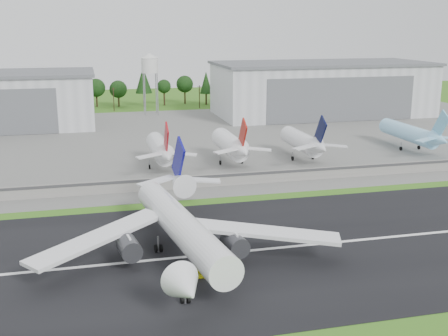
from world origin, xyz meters
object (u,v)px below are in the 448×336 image
object	(u,v)px
parked_jet_red_a	(161,150)
main_airliner	(182,234)
parked_jet_navy	(305,142)
parked_jet_skyblue	(413,134)
parked_jet_red_b	(232,145)
ground_vehicle	(197,274)

from	to	relation	value
parked_jet_red_a	main_airliner	bearing A→B (deg)	-94.39
parked_jet_navy	parked_jet_skyblue	bearing A→B (deg)	6.82
parked_jet_navy	parked_jet_red_b	bearing A→B (deg)	179.94
parked_jet_red_a	ground_vehicle	bearing A→B (deg)	-93.04
parked_jet_red_a	parked_jet_navy	xyz separation A→B (m)	(45.87, 0.00, 0.03)
parked_jet_skyblue	main_airliner	bearing A→B (deg)	-142.18
main_airliner	parked_jet_skyblue	world-z (taller)	main_airliner
parked_jet_red_a	parked_jet_navy	size ratio (longest dim) A/B	1.00
parked_jet_red_a	parked_jet_skyblue	size ratio (longest dim) A/B	0.84
ground_vehicle	main_airliner	bearing A→B (deg)	8.70
main_airliner	ground_vehicle	world-z (taller)	main_airliner
ground_vehicle	parked_jet_red_a	distance (m)	76.01
parked_jet_navy	parked_jet_skyblue	size ratio (longest dim) A/B	0.84
main_airliner	parked_jet_skyblue	bearing A→B (deg)	-150.39
main_airliner	ground_vehicle	xyz separation A→B (m)	(1.12, -8.72, -4.19)
parked_jet_red_a	parked_jet_red_b	xyz separation A→B (m)	(21.99, 0.03, 0.21)
parked_jet_red_b	parked_jet_skyblue	world-z (taller)	parked_jet_red_b
ground_vehicle	parked_jet_skyblue	size ratio (longest dim) A/B	0.12
ground_vehicle	parked_jet_skyblue	distance (m)	122.21
ground_vehicle	parked_jet_skyblue	world-z (taller)	parked_jet_skyblue
ground_vehicle	parked_jet_navy	distance (m)	90.84
parked_jet_navy	main_airliner	bearing A→B (deg)	-127.28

